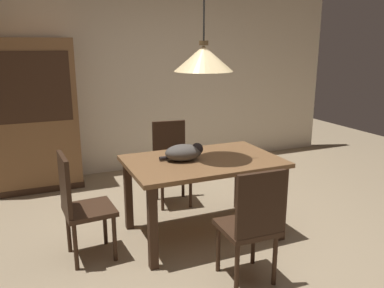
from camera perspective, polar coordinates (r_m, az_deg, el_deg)
The scene contains 9 objects.
ground at distance 3.58m, azimuth 3.59°, elevation -15.56°, with size 10.00×10.00×0.00m, color #998466.
back_wall at distance 5.59m, azimuth -8.71°, elevation 10.91°, with size 6.40×0.10×2.90m, color beige.
dining_table at distance 3.64m, azimuth 1.59°, elevation -3.76°, with size 1.40×0.90×0.75m.
chair_far_back at distance 4.46m, azimuth -3.06°, elevation -2.15°, with size 0.44×0.44×0.93m.
chair_near_front at distance 2.97m, azimuth 8.78°, elevation -11.16°, with size 0.41×0.41×0.93m.
chair_left_side at distance 3.39m, azimuth -16.14°, elevation -8.22°, with size 0.42×0.42×0.93m.
cat_sleeping at distance 3.55m, azimuth -1.08°, elevation -1.21°, with size 0.39×0.26×0.16m.
pendant_lamp at distance 3.45m, azimuth 1.71°, elevation 12.41°, with size 0.52×0.52×1.30m.
hutch_bookcase at distance 5.15m, azimuth -22.58°, elevation 3.35°, with size 1.12×0.45×1.85m.
Camera 1 is at (-1.42, -2.75, 1.79)m, focal length 36.55 mm.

